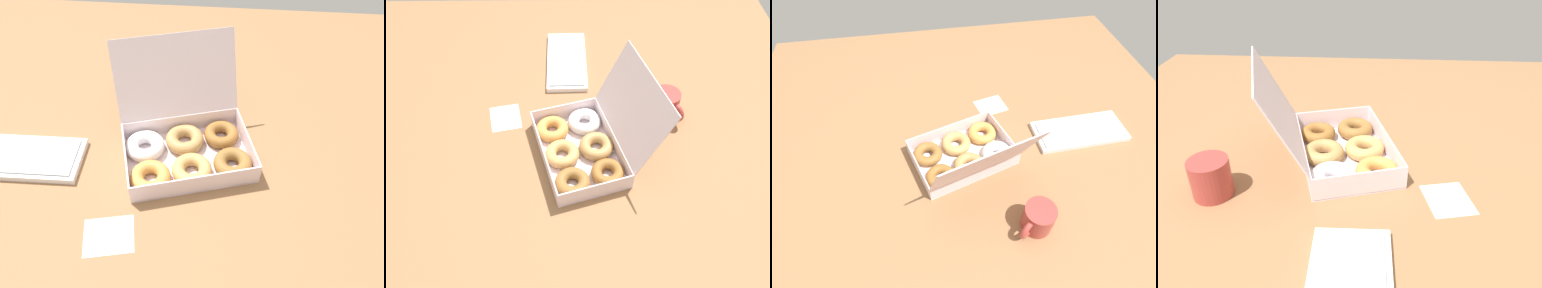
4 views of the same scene
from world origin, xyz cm
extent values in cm
cube|color=#906541|center=(0.00, 0.00, -1.00)|extent=(180.00, 180.00, 2.00)
cube|color=white|center=(5.44, 2.02, 0.20)|extent=(39.22, 31.79, 0.40)
cube|color=white|center=(-10.68, -2.81, 3.39)|extent=(6.98, 22.12, 5.97)
cube|color=white|center=(21.56, 6.85, 3.39)|extent=(6.98, 22.12, 5.97)
cube|color=white|center=(8.68, -8.79, 3.39)|extent=(31.98, 9.93, 5.97)
cube|color=white|center=(2.20, 12.83, 3.39)|extent=(31.98, 9.93, 5.97)
cube|color=white|center=(0.74, 17.70, 16.77)|extent=(35.53, 19.47, 20.97)
torus|color=#D08F43|center=(-3.62, -6.65, 2.14)|extent=(14.72, 14.72, 3.62)
torus|color=tan|center=(6.95, -3.20, 2.14)|extent=(11.24, 11.24, 3.58)
torus|color=olive|center=(17.76, -0.26, 2.14)|extent=(12.45, 12.45, 3.60)
torus|color=white|center=(-6.90, 4.06, 2.14)|extent=(15.44, 15.44, 3.73)
torus|color=#B0844B|center=(3.95, 7.60, 2.14)|extent=(11.28, 11.28, 3.64)
torus|color=#8F5D29|center=(14.32, 10.58, 2.14)|extent=(12.93, 12.93, 3.33)
cube|color=white|center=(-41.47, -2.23, 0.90)|extent=(35.58, 16.09, 1.80)
cube|color=#999799|center=(-41.47, -2.23, 2.00)|extent=(32.70, 13.58, 0.40)
cylinder|color=#A73A35|center=(-12.52, 31.72, 4.70)|extent=(9.39, 9.39, 9.39)
torus|color=#A73A35|center=(-8.42, 34.65, 4.70)|extent=(6.64, 5.42, 6.95)
cylinder|color=black|center=(-12.52, 31.72, 7.70)|extent=(8.27, 8.27, 0.56)
cube|color=white|center=(-11.02, -23.27, 0.07)|extent=(13.75, 12.39, 0.15)
camera|label=1|loc=(12.66, -65.12, 80.27)|focal=35.00mm
camera|label=2|loc=(79.82, 0.93, 93.83)|focal=35.00mm
camera|label=3|loc=(16.22, 67.97, 86.87)|focal=28.00mm
camera|label=4|loc=(-80.02, -5.11, 56.02)|focal=35.00mm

